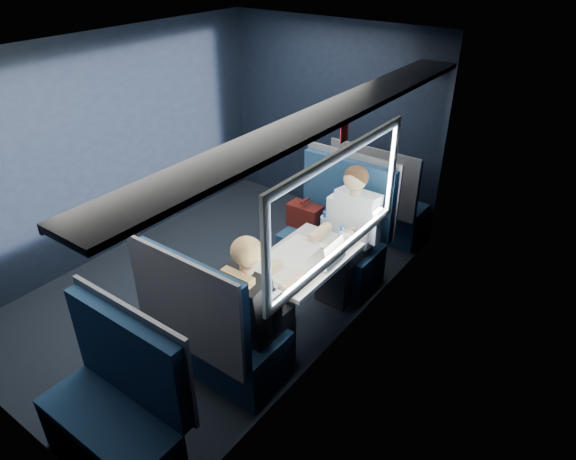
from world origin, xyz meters
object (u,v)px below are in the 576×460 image
Objects in this scene: seat_row_back at (118,413)px; woman at (253,303)px; cup at (346,240)px; laptop at (328,257)px; table at (301,264)px; man at (350,227)px; seat_bay_near at (334,238)px; seat_bay_far at (216,334)px; seat_row_front at (378,205)px; bottle_small at (341,238)px.

seat_row_back is 0.88× the size of woman.
laptop is at bearing -85.63° from cup.
laptop is at bearing 77.39° from woman.
table is 0.70m from man.
seat_bay_near is 1.00× the size of seat_bay_far.
seat_row_front is 3.59m from seat_row_back.
bottle_small is (0.38, 1.19, 0.42)m from seat_bay_far.
seat_bay_far is 1.09× the size of seat_row_front.
seat_bay_near is at bearing 90.55° from seat_bay_far.
seat_bay_far is 1.32m from bottle_small.
man is at bearing 114.59° from cup.
seat_bay_far reaches higher than laptop.
laptop is 0.33m from cup.
table is at bearing -84.20° from seat_row_front.
cup is (0.02, 0.06, -0.04)m from bottle_small.
laptop is 1.42× the size of bottle_small.
cup is at bearing -50.06° from seat_bay_near.
seat_bay_far is at bearing -107.70° from bottle_small.
seat_row_back is (-0.18, -1.80, -0.25)m from table.
seat_row_front is 1.83m from laptop.
table is at bearing 78.22° from seat_bay_far.
woman reaches higher than table.
table is at bearing -167.08° from laptop.
seat_bay_near is 0.95× the size of woman.
bottle_small is (0.13, 1.02, 0.10)m from woman.
seat_bay_near is 0.80m from bottle_small.
seat_bay_far is 2.67m from seat_row_front.
seat_row_front is (0.00, 2.67, -0.00)m from seat_bay_far.
seat_row_front is 1.58m from bottle_small.
cup is at bearing 60.80° from table.
seat_bay_near reaches higher than bottle_small.
laptop is at bearing -76.43° from seat_row_front.
woman reaches higher than cup.
seat_bay_near is at bearing 125.51° from bottle_small.
man and woman have the same top height.
seat_row_back is (0.02, -2.67, -0.01)m from seat_bay_near.
table is at bearing -95.52° from man.
table is 0.76× the size of man.
seat_row_front is at bearing 102.83° from man.
table is 0.76× the size of woman.
man is 0.67m from laptop.
cup is at bearing -65.41° from man.
seat_bay_far is at bearing -114.34° from laptop.
seat_row_back is 11.83× the size of cup.
man is 4.44× the size of laptop.
laptop is (0.42, 1.85, 0.39)m from seat_row_back.
man reaches higher than seat_row_front.
seat_row_back reaches higher than laptop.
seat_row_front is (0.02, 0.92, -0.01)m from seat_bay_near.
man reaches higher than bottle_small.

